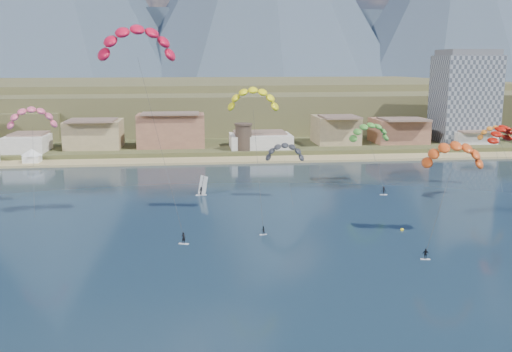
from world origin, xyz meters
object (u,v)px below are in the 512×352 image
(watchtower, at_px, (243,137))
(kitesurfer_orange, at_px, (454,151))
(kitesurfer_green, at_px, (370,130))
(windsurfer, at_px, (202,189))
(buoy, at_px, (402,230))
(kitesurfer_red, at_px, (137,37))
(kitesurfer_yellow, at_px, (253,96))
(apartment_tower, at_px, (465,96))

(watchtower, relative_size, kitesurfer_orange, 0.43)
(kitesurfer_orange, xyz_separation_m, kitesurfer_green, (-0.56, 43.36, -1.45))
(watchtower, height_order, windsurfer, watchtower)
(watchtower, bearing_deg, kitesurfer_orange, -72.52)
(watchtower, distance_m, buoy, 86.74)
(kitesurfer_red, xyz_separation_m, kitesurfer_yellow, (20.30, 4.52, -10.15))
(buoy, bearing_deg, kitesurfer_orange, -28.88)
(watchtower, bearing_deg, kitesurfer_green, -58.61)
(apartment_tower, relative_size, kitesurfer_green, 1.78)
(kitesurfer_red, distance_m, kitesurfer_orange, 56.65)
(apartment_tower, relative_size, kitesurfer_orange, 1.61)
(apartment_tower, bearing_deg, watchtower, -170.07)
(watchtower, xyz_separation_m, kitesurfer_yellow, (-4.45, -72.11, 16.82))
(kitesurfer_yellow, bearing_deg, kitesurfer_orange, -25.92)
(kitesurfer_red, height_order, kitesurfer_green, kitesurfer_red)
(watchtower, relative_size, kitesurfer_red, 0.23)
(apartment_tower, height_order, windsurfer, apartment_tower)
(watchtower, xyz_separation_m, kitesurfer_red, (-24.75, -76.64, 26.97))
(kitesurfer_red, height_order, buoy, kitesurfer_red)
(watchtower, distance_m, kitesurfer_green, 52.40)
(windsurfer, distance_m, buoy, 46.72)
(watchtower, xyz_separation_m, kitesurfer_orange, (27.61, -87.69, 8.39))
(kitesurfer_red, xyz_separation_m, buoy, (45.60, -7.33, -33.24))
(kitesurfer_green, height_order, buoy, kitesurfer_green)
(watchtower, relative_size, buoy, 14.40)
(kitesurfer_orange, relative_size, buoy, 33.33)
(kitesurfer_yellow, relative_size, windsurfer, 6.05)
(apartment_tower, bearing_deg, kitesurfer_green, -132.23)
(buoy, bearing_deg, kitesurfer_green, 81.10)
(kitesurfer_red, xyz_separation_m, kitesurfer_orange, (52.36, -11.06, -18.58))
(kitesurfer_yellow, relative_size, kitesurfer_green, 1.47)
(watchtower, distance_m, kitesurfer_orange, 92.32)
(windsurfer, bearing_deg, buoy, -41.72)
(watchtower, bearing_deg, buoy, -76.06)
(apartment_tower, height_order, watchtower, apartment_tower)
(windsurfer, bearing_deg, kitesurfer_green, 11.76)
(windsurfer, bearing_deg, apartment_tower, 35.43)
(kitesurfer_red, xyz_separation_m, windsurfer, (10.73, 23.75, -31.95))
(kitesurfer_orange, bearing_deg, kitesurfer_green, 90.74)
(kitesurfer_yellow, distance_m, buoy, 36.24)
(watchtower, height_order, kitesurfer_yellow, kitesurfer_yellow)
(kitesurfer_orange, bearing_deg, kitesurfer_yellow, 154.08)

